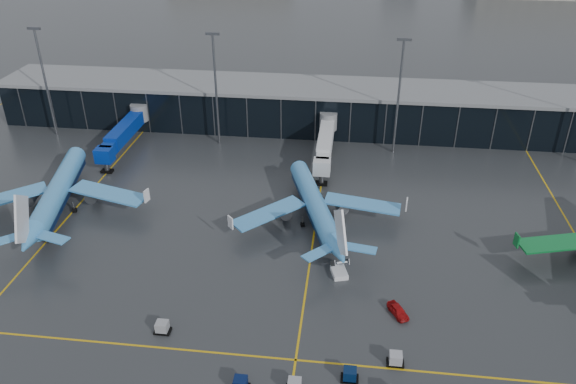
# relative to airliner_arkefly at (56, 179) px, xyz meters

# --- Properties ---
(ground) EXTENTS (600.00, 600.00, 0.00)m
(ground) POSITION_rel_airliner_arkefly_xyz_m (37.57, -17.59, -6.11)
(ground) COLOR #282B2D
(ground) RESTS_ON ground
(terminal_pier) EXTENTS (142.00, 17.00, 10.70)m
(terminal_pier) POSITION_rel_airliner_arkefly_xyz_m (37.57, 44.41, -0.69)
(terminal_pier) COLOR black
(terminal_pier) RESTS_ON ground
(jet_bridges) EXTENTS (94.00, 27.50, 7.20)m
(jet_bridges) POSITION_rel_airliner_arkefly_xyz_m (2.57, 25.40, -1.56)
(jet_bridges) COLOR #595B60
(jet_bridges) RESTS_ON ground
(flood_masts) EXTENTS (203.00, 0.50, 25.50)m
(flood_masts) POSITION_rel_airliner_arkefly_xyz_m (42.57, 32.41, 7.70)
(flood_masts) COLOR #595B60
(flood_masts) RESTS_ON ground
(taxi_lines) EXTENTS (220.00, 120.00, 0.02)m
(taxi_lines) POSITION_rel_airliner_arkefly_xyz_m (47.57, -6.98, -6.10)
(taxi_lines) COLOR gold
(taxi_lines) RESTS_ON ground
(airliner_arkefly) EXTENTS (42.69, 46.38, 12.22)m
(airliner_arkefly) POSITION_rel_airliner_arkefly_xyz_m (0.00, 0.00, 0.00)
(airliner_arkefly) COLOR #4397DC
(airliner_arkefly) RESTS_ON ground
(airliner_klm_near) EXTENTS (41.98, 44.87, 11.29)m
(airliner_klm_near) POSITION_rel_airliner_arkefly_xyz_m (47.18, 1.47, -0.46)
(airliner_klm_near) COLOR #4295DA
(airliner_klm_near) RESTS_ON ground
(baggage_carts) EXTENTS (33.36, 11.29, 1.70)m
(baggage_carts) POSITION_rel_airliner_arkefly_xyz_m (50.17, -35.53, -5.35)
(baggage_carts) COLOR black
(baggage_carts) RESTS_ON ground
(mobile_airstair) EXTENTS (3.00, 3.69, 3.45)m
(mobile_airstair) POSITION_rel_airliner_arkefly_xyz_m (52.37, -14.14, -5.34)
(mobile_airstair) COLOR white
(mobile_airstair) RESTS_ON ground
(service_van_red) EXTENTS (3.41, 4.36, 1.39)m
(service_van_red) POSITION_rel_airliner_arkefly_xyz_m (60.98, -22.28, -5.41)
(service_van_red) COLOR #A40C0E
(service_van_red) RESTS_ON ground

